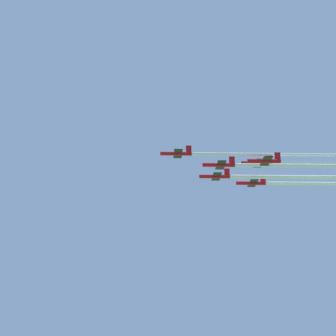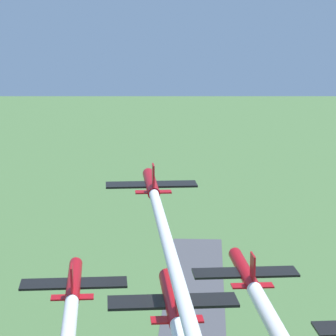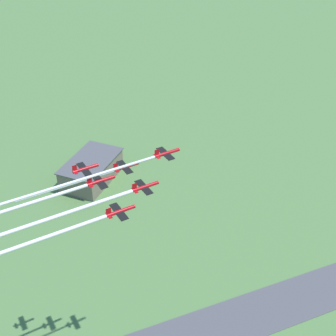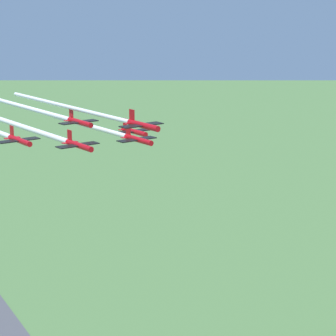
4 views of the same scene
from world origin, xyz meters
name	(u,v)px [view 2 (image 2 of 4)]	position (x,y,z in m)	size (l,w,h in m)	color
jet_0	(151,183)	(-21.78, -13.52, 90.63)	(7.34, 7.23, 2.69)	#B20C14
jet_1	(74,282)	(-17.31, -24.65, 85.88)	(7.34, 7.23, 2.69)	#B20C14
jet_2	(245,271)	(-9.88, -15.02, 86.35)	(7.34, 7.23, 2.69)	#B20C14
jet_4	(172,299)	(-5.41, -26.15, 88.26)	(7.34, 7.23, 2.69)	#B20C14
smoke_trail_0	(182,294)	(-1.07, -29.50, 90.59)	(36.05, 28.05, 0.76)	white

